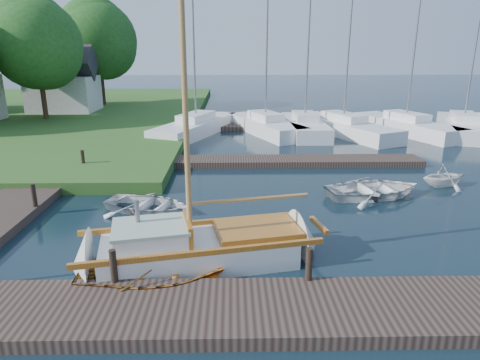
{
  "coord_description": "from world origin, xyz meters",
  "views": [
    {
      "loc": [
        -0.27,
        -13.82,
        5.47
      ],
      "look_at": [
        0.0,
        0.0,
        1.2
      ],
      "focal_mm": 32.0,
      "sensor_mm": 36.0,
      "label": 1
    }
  ],
  "objects_px": {
    "mooring_post_5": "(83,159)",
    "marina_boat_5": "(463,126)",
    "marina_boat_4": "(406,125)",
    "tree_7": "(98,39)",
    "tender_d": "(445,174)",
    "marina_boat_2": "(305,125)",
    "mooring_post_2": "(309,264)",
    "marina_boat_3": "(343,126)",
    "tree_3": "(37,43)",
    "dinghy": "(152,270)",
    "sailboat": "(204,250)",
    "mooring_post_4": "(34,195)",
    "tender_a": "(148,202)",
    "mooring_post_1": "(113,266)",
    "marina_boat_1": "(265,125)",
    "house_c": "(63,85)",
    "tender_c": "(374,187)",
    "marina_boat_0": "(196,126)"
  },
  "relations": [
    {
      "from": "mooring_post_5",
      "to": "marina_boat_5",
      "type": "distance_m",
      "value": 23.81
    },
    {
      "from": "marina_boat_4",
      "to": "tree_7",
      "type": "bearing_deg",
      "value": 41.65
    },
    {
      "from": "tender_d",
      "to": "marina_boat_2",
      "type": "height_order",
      "value": "marina_boat_2"
    },
    {
      "from": "marina_boat_5",
      "to": "tree_7",
      "type": "relative_size",
      "value": 1.2
    },
    {
      "from": "mooring_post_2",
      "to": "marina_boat_5",
      "type": "height_order",
      "value": "marina_boat_5"
    },
    {
      "from": "marina_boat_2",
      "to": "marina_boat_3",
      "type": "bearing_deg",
      "value": -95.97
    },
    {
      "from": "marina_boat_5",
      "to": "tree_3",
      "type": "height_order",
      "value": "marina_boat_5"
    },
    {
      "from": "dinghy",
      "to": "tree_7",
      "type": "xyz_separation_m",
      "value": [
        -9.79,
        30.64,
        5.84
      ]
    },
    {
      "from": "sailboat",
      "to": "marina_boat_2",
      "type": "bearing_deg",
      "value": 60.66
    },
    {
      "from": "mooring_post_4",
      "to": "tender_a",
      "type": "distance_m",
      "value": 3.83
    },
    {
      "from": "mooring_post_1",
      "to": "marina_boat_4",
      "type": "bearing_deg",
      "value": 53.34
    },
    {
      "from": "mooring_post_2",
      "to": "marina_boat_3",
      "type": "xyz_separation_m",
      "value": [
        5.59,
        19.06,
        -0.13
      ]
    },
    {
      "from": "tender_d",
      "to": "marina_boat_2",
      "type": "bearing_deg",
      "value": 5.01
    },
    {
      "from": "tender_d",
      "to": "marina_boat_1",
      "type": "xyz_separation_m",
      "value": [
        -6.51,
        11.69,
        0.04
      ]
    },
    {
      "from": "sailboat",
      "to": "marina_boat_1",
      "type": "distance_m",
      "value": 18.35
    },
    {
      "from": "tender_d",
      "to": "mooring_post_2",
      "type": "bearing_deg",
      "value": 124.52
    },
    {
      "from": "house_c",
      "to": "tree_3",
      "type": "xyz_separation_m",
      "value": [
        0.0,
        -3.95,
        3.23
      ]
    },
    {
      "from": "mooring_post_5",
      "to": "tender_a",
      "type": "bearing_deg",
      "value": -51.34
    },
    {
      "from": "mooring_post_1",
      "to": "marina_boat_1",
      "type": "height_order",
      "value": "marina_boat_1"
    },
    {
      "from": "dinghy",
      "to": "mooring_post_4",
      "type": "bearing_deg",
      "value": 44.0
    },
    {
      "from": "house_c",
      "to": "mooring_post_1",
      "type": "bearing_deg",
      "value": -67.83
    },
    {
      "from": "tender_d",
      "to": "dinghy",
      "type": "bearing_deg",
      "value": 111.01
    },
    {
      "from": "mooring_post_5",
      "to": "marina_boat_4",
      "type": "relative_size",
      "value": 0.07
    },
    {
      "from": "mooring_post_2",
      "to": "mooring_post_4",
      "type": "distance_m",
      "value": 9.86
    },
    {
      "from": "tree_7",
      "to": "tender_c",
      "type": "bearing_deg",
      "value": -54.81
    },
    {
      "from": "mooring_post_2",
      "to": "mooring_post_1",
      "type": "bearing_deg",
      "value": 180.0
    },
    {
      "from": "mooring_post_2",
      "to": "marina_boat_2",
      "type": "height_order",
      "value": "marina_boat_2"
    },
    {
      "from": "mooring_post_4",
      "to": "tree_7",
      "type": "distance_m",
      "value": 27.09
    },
    {
      "from": "tender_c",
      "to": "tree_3",
      "type": "xyz_separation_m",
      "value": [
        -19.19,
        16.38,
        5.42
      ]
    },
    {
      "from": "house_c",
      "to": "tree_7",
      "type": "relative_size",
      "value": 0.56
    },
    {
      "from": "dinghy",
      "to": "tree_3",
      "type": "bearing_deg",
      "value": 25.28
    },
    {
      "from": "mooring_post_4",
      "to": "tender_d",
      "type": "relative_size",
      "value": 0.4
    },
    {
      "from": "dinghy",
      "to": "marina_boat_0",
      "type": "relative_size",
      "value": 0.36
    },
    {
      "from": "marina_boat_5",
      "to": "tree_3",
      "type": "relative_size",
      "value": 1.29
    },
    {
      "from": "marina_boat_2",
      "to": "dinghy",
      "type": "bearing_deg",
      "value": 159.75
    },
    {
      "from": "dinghy",
      "to": "marina_boat_0",
      "type": "xyz_separation_m",
      "value": [
        -0.41,
        18.85,
        0.19
      ]
    },
    {
      "from": "marina_boat_3",
      "to": "house_c",
      "type": "height_order",
      "value": "marina_boat_3"
    },
    {
      "from": "tender_c",
      "to": "marina_boat_3",
      "type": "bearing_deg",
      "value": -19.94
    },
    {
      "from": "marina_boat_1",
      "to": "marina_boat_5",
      "type": "relative_size",
      "value": 0.9
    },
    {
      "from": "sailboat",
      "to": "marina_boat_3",
      "type": "bearing_deg",
      "value": 53.34
    },
    {
      "from": "tender_c",
      "to": "marina_boat_4",
      "type": "height_order",
      "value": "marina_boat_4"
    },
    {
      "from": "house_c",
      "to": "marina_boat_1",
      "type": "bearing_deg",
      "value": -24.88
    },
    {
      "from": "tender_c",
      "to": "marina_boat_1",
      "type": "height_order",
      "value": "marina_boat_1"
    },
    {
      "from": "marina_boat_1",
      "to": "marina_boat_4",
      "type": "bearing_deg",
      "value": -114.28
    },
    {
      "from": "marina_boat_4",
      "to": "marina_boat_3",
      "type": "bearing_deg",
      "value": 71.62
    },
    {
      "from": "dinghy",
      "to": "marina_boat_5",
      "type": "distance_m",
      "value": 25.34
    },
    {
      "from": "mooring_post_4",
      "to": "tender_a",
      "type": "bearing_deg",
      "value": 3.69
    },
    {
      "from": "tender_a",
      "to": "dinghy",
      "type": "bearing_deg",
      "value": -148.96
    },
    {
      "from": "mooring_post_5",
      "to": "mooring_post_4",
      "type": "bearing_deg",
      "value": -90.0
    },
    {
      "from": "marina_boat_2",
      "to": "marina_boat_4",
      "type": "bearing_deg",
      "value": -90.44
    }
  ]
}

